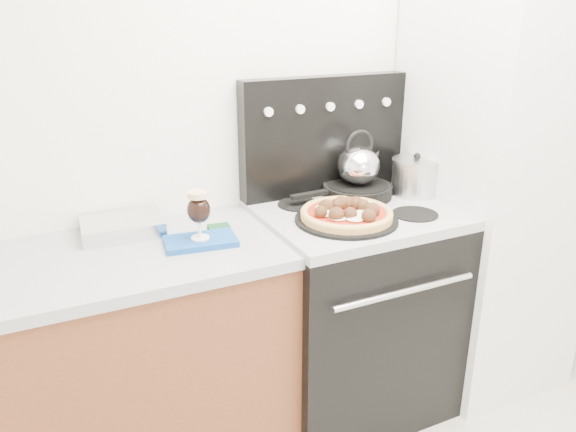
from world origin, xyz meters
TOP-DOWN VIEW (x-y plane):
  - room_shell at (0.00, 0.29)m, footprint 3.52×3.01m
  - base_cabinet at (-1.02, 1.20)m, footprint 1.45×0.60m
  - countertop at (-1.02, 1.20)m, footprint 1.48×0.63m
  - stove_body at (0.08, 1.18)m, footprint 0.76×0.65m
  - cooktop at (0.08, 1.18)m, footprint 0.76×0.65m
  - backguard at (0.08, 1.45)m, footprint 0.76×0.08m
  - fridge at (0.78, 1.15)m, footprint 0.64×0.68m
  - foil_sheet at (-0.81, 1.37)m, footprint 0.30×0.23m
  - oven_mitt at (-0.58, 1.16)m, footprint 0.27×0.18m
  - beer_glass at (-0.58, 1.16)m, footprint 0.09×0.09m
  - pizza_pan at (-0.02, 1.08)m, footprint 0.45×0.45m
  - pizza at (-0.02, 1.08)m, footprint 0.39×0.39m
  - skillet at (0.17, 1.32)m, footprint 0.31×0.31m
  - tea_kettle at (0.17, 1.32)m, footprint 0.22×0.22m
  - stock_pot at (0.42, 1.24)m, footprint 0.22×0.22m

SIDE VIEW (x-z plane):
  - base_cabinet at x=-1.02m, z-range 0.00..0.86m
  - stove_body at x=0.08m, z-range 0.00..0.88m
  - countertop at x=-1.02m, z-range 0.86..0.90m
  - cooktop at x=0.08m, z-range 0.88..0.92m
  - oven_mitt at x=-0.58m, z-range 0.90..0.92m
  - pizza_pan at x=-0.02m, z-range 0.92..0.93m
  - foil_sheet at x=-0.81m, z-range 0.90..0.96m
  - skillet at x=0.17m, z-range 0.92..0.97m
  - fridge at x=0.78m, z-range 0.00..1.90m
  - pizza at x=-0.02m, z-range 0.93..0.98m
  - stock_pot at x=0.42m, z-range 0.92..1.07m
  - beer_glass at x=-0.58m, z-range 0.92..1.10m
  - tea_kettle at x=0.17m, z-range 0.97..1.17m
  - backguard at x=0.08m, z-range 0.92..1.42m
  - room_shell at x=0.00m, z-range -0.01..2.51m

